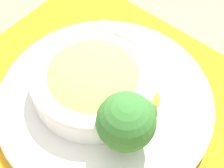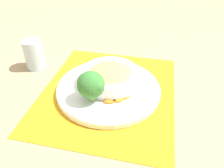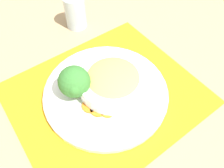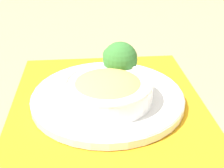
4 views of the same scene
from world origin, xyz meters
The scene contains 9 objects.
ground_plane centered at (0.00, 0.00, 0.00)m, with size 4.00×4.00×0.00m, color tan.
placemat centered at (0.00, 0.00, 0.00)m, with size 0.44×0.50×0.00m.
plate centered at (0.00, 0.00, 0.02)m, with size 0.32×0.32×0.02m.
bowl centered at (0.00, -0.02, 0.05)m, with size 0.18×0.18×0.05m.
broccoli_floret centered at (0.03, 0.07, 0.07)m, with size 0.08×0.08×0.09m.
carrot_slice_near centered at (-0.02, 0.06, 0.02)m, with size 0.04×0.04×0.01m.
carrot_slice_middle centered at (-0.04, 0.05, 0.02)m, with size 0.04×0.04×0.01m.
carrot_slice_far centered at (-0.06, 0.03, 0.02)m, with size 0.04×0.04×0.01m.
water_glass centered at (0.30, -0.07, 0.05)m, with size 0.07×0.07×0.11m.
Camera 3 is at (-0.28, 0.16, 0.48)m, focal length 35.00 mm.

